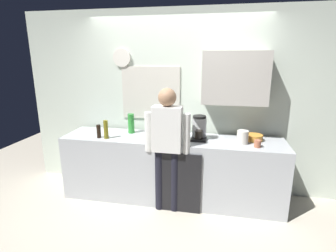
% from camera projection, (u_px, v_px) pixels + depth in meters
% --- Properties ---
extents(ground_plane, '(8.00, 8.00, 0.00)m').
position_uv_depth(ground_plane, '(167.00, 208.00, 3.50)').
color(ground_plane, beige).
extents(kitchen_counter, '(2.99, 0.64, 0.89)m').
position_uv_depth(kitchen_counter, '(172.00, 168.00, 3.67)').
color(kitchen_counter, '#B2B7BC').
rests_on(kitchen_counter, ground_plane).
extents(dishwasher_panel, '(0.56, 0.02, 0.80)m').
position_uv_depth(dishwasher_panel, '(179.00, 183.00, 3.34)').
color(dishwasher_panel, black).
rests_on(dishwasher_panel, ground_plane).
extents(back_wall_assembly, '(4.59, 0.42, 2.60)m').
position_uv_depth(back_wall_assembly, '(183.00, 99.00, 3.79)').
color(back_wall_assembly, silver).
rests_on(back_wall_assembly, ground_plane).
extents(coffee_maker, '(0.20, 0.20, 0.33)m').
position_uv_depth(coffee_maker, '(199.00, 129.00, 3.46)').
color(coffee_maker, black).
rests_on(coffee_maker, kitchen_counter).
extents(bottle_clear_soda, '(0.09, 0.09, 0.28)m').
position_uv_depth(bottle_clear_soda, '(131.00, 123.00, 3.76)').
color(bottle_clear_soda, '#2D8C33').
rests_on(bottle_clear_soda, kitchen_counter).
extents(bottle_dark_sauce, '(0.06, 0.06, 0.18)m').
position_uv_depth(bottle_dark_sauce, '(99.00, 131.00, 3.55)').
color(bottle_dark_sauce, black).
rests_on(bottle_dark_sauce, kitchen_counter).
extents(bottle_olive_oil, '(0.06, 0.06, 0.25)m').
position_uv_depth(bottle_olive_oil, '(106.00, 129.00, 3.51)').
color(bottle_olive_oil, olive).
rests_on(bottle_olive_oil, kitchen_counter).
extents(bottle_green_wine, '(0.07, 0.07, 0.30)m').
position_uv_depth(bottle_green_wine, '(156.00, 125.00, 3.65)').
color(bottle_green_wine, '#195923').
rests_on(bottle_green_wine, kitchen_counter).
extents(cup_terracotta_mug, '(0.08, 0.08, 0.09)m').
position_uv_depth(cup_terracotta_mug, '(258.00, 144.00, 3.19)').
color(cup_terracotta_mug, '#B26647').
rests_on(cup_terracotta_mug, kitchen_counter).
extents(mixing_bowl, '(0.22, 0.22, 0.08)m').
position_uv_depth(mixing_bowl, '(254.00, 138.00, 3.45)').
color(mixing_bowl, orange).
rests_on(mixing_bowl, kitchen_counter).
extents(dish_soap, '(0.06, 0.06, 0.18)m').
position_uv_depth(dish_soap, '(161.00, 137.00, 3.35)').
color(dish_soap, blue).
rests_on(dish_soap, kitchen_counter).
extents(storage_canister, '(0.14, 0.14, 0.17)m').
position_uv_depth(storage_canister, '(243.00, 137.00, 3.31)').
color(storage_canister, silver).
rests_on(storage_canister, kitchen_counter).
extents(person_at_sink, '(0.57, 0.22, 1.60)m').
position_uv_depth(person_at_sink, '(167.00, 141.00, 3.25)').
color(person_at_sink, black).
rests_on(person_at_sink, ground_plane).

